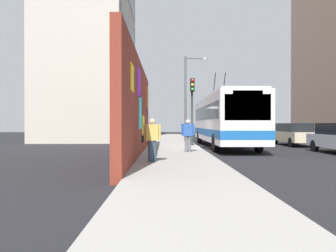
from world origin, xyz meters
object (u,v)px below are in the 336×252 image
object	(u,v)px
city_bus	(224,119)
parked_car_champagne	(294,134)
traffic_light	(192,100)
pedestrian_at_curb	(188,133)
pedestrian_near_wall	(152,137)
street_lamp	(188,93)

from	to	relation	value
city_bus	parked_car_champagne	xyz separation A→B (m)	(1.25, -5.20, -1.02)
city_bus	parked_car_champagne	bearing A→B (deg)	-76.52
city_bus	traffic_light	world-z (taller)	city_bus
parked_car_champagne	pedestrian_at_curb	distance (m)	10.44
city_bus	traffic_light	xyz separation A→B (m)	(-0.76, 2.15, 1.18)
parked_car_champagne	pedestrian_near_wall	distance (m)	14.41
pedestrian_at_curb	street_lamp	world-z (taller)	street_lamp
city_bus	parked_car_champagne	size ratio (longest dim) A/B	2.67
pedestrian_near_wall	pedestrian_at_curb	distance (m)	4.33
city_bus	pedestrian_near_wall	world-z (taller)	city_bus
parked_car_champagne	traffic_light	distance (m)	7.93
pedestrian_at_curb	parked_car_champagne	bearing A→B (deg)	-49.78
pedestrian_at_curb	street_lamp	xyz separation A→B (m)	(9.76, -0.71, 2.93)
pedestrian_near_wall	traffic_light	bearing A→B (deg)	-14.30
city_bus	pedestrian_near_wall	distance (m)	10.50
street_lamp	traffic_light	bearing A→B (deg)	178.96
pedestrian_at_curb	street_lamp	bearing A→B (deg)	-4.18
traffic_light	pedestrian_at_curb	bearing A→B (deg)	172.52
city_bus	pedestrian_at_curb	bearing A→B (deg)	153.23
city_bus	street_lamp	distance (m)	5.20
pedestrian_near_wall	pedestrian_at_curb	size ratio (longest dim) A/B	0.99
street_lamp	pedestrian_near_wall	bearing A→B (deg)	170.42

